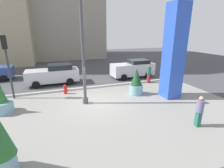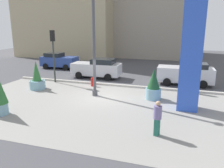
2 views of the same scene
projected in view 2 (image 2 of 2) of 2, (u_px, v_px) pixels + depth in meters
name	position (u px, v px, depth m)	size (l,w,h in m)	color
ground_plane	(119.00, 83.00, 19.40)	(60.00, 60.00, 0.00)	#47474C
plaza_pavement	(91.00, 107.00, 13.87)	(18.00, 10.00, 0.02)	gray
curb_strip	(116.00, 85.00, 18.57)	(18.00, 0.24, 0.16)	#B7B2A8
lamp_post	(94.00, 42.00, 15.12)	(0.44, 0.44, 7.60)	#4C4C51
art_pillar_blue	(191.00, 54.00, 12.73)	(1.14, 1.14, 6.46)	blue
potted_plant_curbside	(37.00, 79.00, 17.53)	(1.20, 1.20, 2.18)	#7AA8B7
potted_plant_near_left	(153.00, 86.00, 15.07)	(1.03, 1.03, 2.04)	#7AA8B7
fire_hydrant	(93.00, 82.00, 18.42)	(0.36, 0.26, 0.75)	red
traffic_light_far_side	(53.00, 48.00, 19.07)	(0.28, 0.42, 4.40)	#333833
car_passing_lane	(97.00, 68.00, 21.33)	(4.58, 2.05, 1.80)	silver
car_curb_east	(59.00, 61.00, 26.04)	(4.08, 2.16, 1.75)	#2D4793
car_far_lane	(186.00, 74.00, 18.83)	(4.50, 2.07, 1.83)	silver
pedestrian_crossing	(157.00, 117.00, 10.06)	(0.43, 0.43, 1.63)	#236656
pedestrian_on_sidewalk	(192.00, 80.00, 16.48)	(0.48, 0.48, 1.68)	maroon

